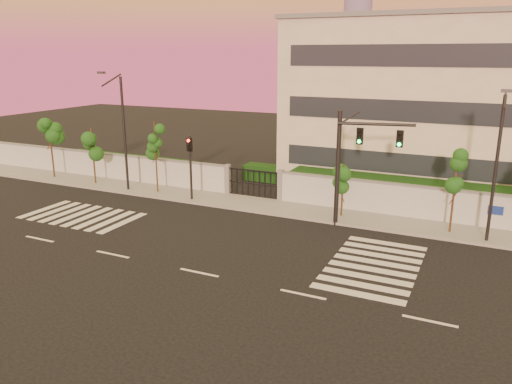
{
  "coord_description": "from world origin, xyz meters",
  "views": [
    {
      "loc": [
        11.23,
        -17.74,
        9.58
      ],
      "look_at": [
        0.02,
        6.0,
        2.31
      ],
      "focal_mm": 35.0,
      "sensor_mm": 36.0,
      "label": 1
    }
  ],
  "objects": [
    {
      "name": "perimeter_wall",
      "position": [
        0.1,
        12.0,
        1.07
      ],
      "size": [
        60.0,
        0.36,
        2.2
      ],
      "color": "#B0B3B8",
      "rests_on": "ground"
    },
    {
      "name": "traffic_signal_main",
      "position": [
        4.5,
        9.1,
        4.17
      ],
      "size": [
        4.15,
        1.04,
        6.6
      ],
      "rotation": [
        0.0,
        0.0,
        0.22
      ],
      "color": "black",
      "rests_on": "ground"
    },
    {
      "name": "institutional_building",
      "position": [
        9.0,
        21.99,
        6.16
      ],
      "size": [
        24.4,
        12.4,
        12.25
      ],
      "color": "beige",
      "rests_on": "ground"
    },
    {
      "name": "street_tree_c",
      "position": [
        -9.66,
        10.19,
        3.78
      ],
      "size": [
        1.37,
        1.09,
        5.14
      ],
      "color": "#382314",
      "rests_on": "ground"
    },
    {
      "name": "street_tree_d",
      "position": [
        3.65,
        10.45,
        2.44
      ],
      "size": [
        1.3,
        1.03,
        3.31
      ],
      "color": "#382314",
      "rests_on": "ground"
    },
    {
      "name": "street_tree_b",
      "position": [
        -15.41,
        10.21,
        3.18
      ],
      "size": [
        1.49,
        1.19,
        4.32
      ],
      "color": "#382314",
      "rests_on": "ground"
    },
    {
      "name": "streetlight_west",
      "position": [
        -12.01,
        9.64,
        4.59
      ],
      "size": [
        0.51,
        2.04,
        8.5
      ],
      "color": "black",
      "rests_on": "ground"
    },
    {
      "name": "ground",
      "position": [
        0.0,
        0.0,
        0.0
      ],
      "size": [
        120.0,
        120.0,
        0.0
      ],
      "primitive_type": "plane",
      "color": "black",
      "rests_on": "ground"
    },
    {
      "name": "hedge_row",
      "position": [
        1.17,
        14.74,
        0.82
      ],
      "size": [
        41.0,
        4.25,
        1.8
      ],
      "color": "#113510",
      "rests_on": "ground"
    },
    {
      "name": "streetlight_east",
      "position": [
        11.7,
        9.46,
        4.35
      ],
      "size": [
        0.48,
        1.94,
        8.04
      ],
      "color": "black",
      "rests_on": "ground"
    },
    {
      "name": "traffic_signal_secondary",
      "position": [
        -6.48,
        9.59,
        2.84
      ],
      "size": [
        0.35,
        0.34,
        4.47
      ],
      "rotation": [
        0.0,
        0.0,
        0.11
      ],
      "color": "black",
      "rests_on": "ground"
    },
    {
      "name": "street_tree_a",
      "position": [
        -19.78,
        10.35,
        3.54
      ],
      "size": [
        1.58,
        1.25,
        4.81
      ],
      "color": "#382314",
      "rests_on": "ground"
    },
    {
      "name": "road_markings",
      "position": [
        -1.58,
        3.76,
        0.01
      ],
      "size": [
        57.0,
        7.62,
        0.02
      ],
      "color": "silver",
      "rests_on": "ground"
    },
    {
      "name": "street_tree_e",
      "position": [
        9.85,
        10.25,
        3.48
      ],
      "size": [
        1.47,
        1.17,
        4.72
      ],
      "color": "#382314",
      "rests_on": "ground"
    },
    {
      "name": "sidewalk",
      "position": [
        0.0,
        10.5,
        0.07
      ],
      "size": [
        60.0,
        3.0,
        0.15
      ],
      "primitive_type": "cube",
      "color": "gray",
      "rests_on": "ground"
    }
  ]
}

